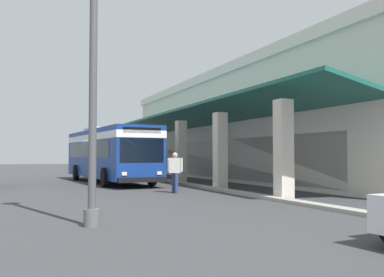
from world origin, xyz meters
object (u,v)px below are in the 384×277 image
object	(u,v)px
pedestrian	(175,170)
lot_light_pole	(93,36)
transit_bus	(109,151)
potted_palm	(154,163)

from	to	relation	value
pedestrian	lot_light_pole	size ratio (longest dim) A/B	0.21
transit_bus	potted_palm	world-z (taller)	transit_bus
potted_palm	lot_light_pole	world-z (taller)	lot_light_pole
pedestrian	transit_bus	bearing A→B (deg)	-172.14
pedestrian	potted_palm	bearing A→B (deg)	165.49
pedestrian	lot_light_pole	xyz separation A→B (m)	(7.24, -4.74, 3.37)
pedestrian	potted_palm	distance (m)	15.73
pedestrian	potted_palm	xyz separation A→B (m)	(-15.23, 3.94, 0.00)
potted_palm	lot_light_pole	bearing A→B (deg)	-21.13
transit_bus	potted_palm	xyz separation A→B (m)	(-7.06, 5.07, -0.87)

